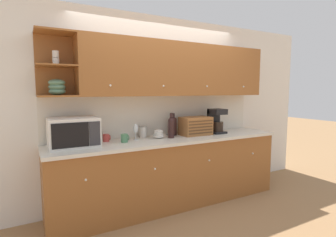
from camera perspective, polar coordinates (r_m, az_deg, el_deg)
ground_plane at (r=4.09m, az=-1.54°, el=-16.37°), size 24.00×24.00×0.00m
wall_back at (r=3.82m, az=-1.80°, el=2.13°), size 5.61×0.06×2.60m
counter_unit at (r=3.67m, az=0.72°, el=-11.35°), size 3.23×0.66×0.93m
backsplash_panel at (r=3.79m, az=-1.55°, el=0.73°), size 3.21×0.01×0.57m
upper_cabinets at (r=3.72m, az=1.87°, el=10.54°), size 3.21×0.37×0.72m
microwave at (r=3.17m, az=-19.89°, el=-2.83°), size 0.54×0.41×0.34m
mug_blue_second at (r=3.39m, az=-13.30°, el=-4.12°), size 0.09×0.08×0.09m
mug at (r=3.30m, az=-9.44°, el=-4.23°), size 0.10×0.08×0.10m
wine_glass at (r=3.43m, az=-7.07°, el=-2.28°), size 0.07×0.07×0.21m
storage_canister at (r=3.61m, az=-5.48°, el=-2.87°), size 0.11×0.11×0.15m
bowl_stack_on_counter at (r=3.54m, az=-2.08°, el=-3.39°), size 0.15×0.15×0.12m
wine_bottle at (r=3.54m, az=0.72°, el=-1.78°), size 0.08×0.08×0.34m
second_wine_bottle at (r=3.75m, az=1.21°, el=-1.46°), size 0.09×0.09×0.32m
bread_box at (r=3.79m, az=6.02°, el=-1.63°), size 0.44×0.27×0.26m
coffee_maker at (r=4.01m, az=10.47°, el=-0.50°), size 0.21×0.23×0.37m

